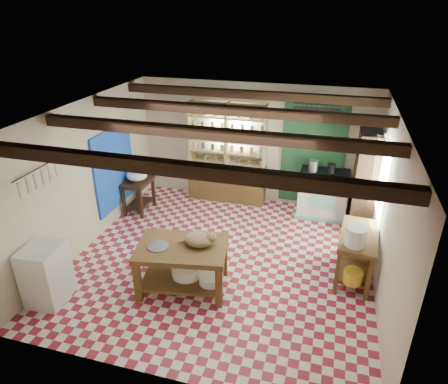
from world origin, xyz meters
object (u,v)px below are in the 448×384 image
(white_cabinet, at_px, (46,274))
(right_counter, at_px, (356,256))
(stove, at_px, (323,194))
(cat, at_px, (198,240))
(work_table, at_px, (183,267))
(prep_table, at_px, (139,195))

(white_cabinet, relative_size, right_counter, 0.82)
(white_cabinet, bearing_deg, stove, 41.37)
(white_cabinet, xyz_separation_m, cat, (2.07, 0.89, 0.40))
(work_table, height_order, right_counter, right_counter)
(right_counter, distance_m, cat, 2.54)
(cat, bearing_deg, work_table, -178.69)
(prep_table, height_order, cat, cat)
(work_table, bearing_deg, cat, 11.31)
(work_table, bearing_deg, right_counter, 11.34)
(work_table, xyz_separation_m, stove, (1.93, 3.01, 0.10))
(work_table, distance_m, cat, 0.54)
(prep_table, distance_m, right_counter, 4.52)
(prep_table, bearing_deg, work_table, -49.60)
(stove, height_order, right_counter, stove)
(work_table, xyz_separation_m, cat, (0.24, 0.09, 0.48))
(white_cabinet, xyz_separation_m, right_counter, (4.40, 1.80, -0.06))
(white_cabinet, height_order, right_counter, white_cabinet)
(prep_table, height_order, white_cabinet, white_cabinet)
(cat, bearing_deg, right_counter, 1.34)
(work_table, height_order, white_cabinet, white_cabinet)
(right_counter, xyz_separation_m, cat, (-2.33, -0.91, 0.46))
(work_table, relative_size, white_cabinet, 1.46)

